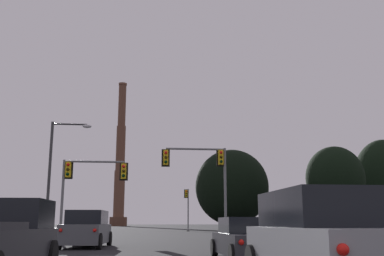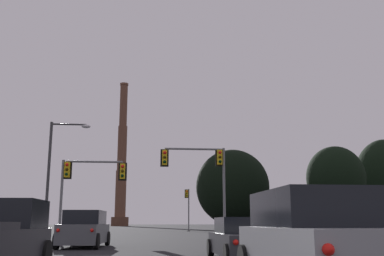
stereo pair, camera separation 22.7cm
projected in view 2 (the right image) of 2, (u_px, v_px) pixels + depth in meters
The scene contains 10 objects.
suv_right_lane_third at pixel (316, 241), 8.46m from camera, with size 2.15×4.92×1.86m.
suv_left_lane_front at pixel (85, 229), 23.12m from camera, with size 2.31×4.98×1.86m.
sedan_right_lane_second at pixel (243, 240), 15.46m from camera, with size 1.99×4.71×1.43m.
traffic_light_overhead_right at pixel (204, 170), 31.56m from camera, with size 4.69×0.50×6.45m.
traffic_light_overhead_left at pixel (84, 179), 30.58m from camera, with size 4.52×0.50×5.45m.
traffic_light_far_right at pixel (188, 203), 65.38m from camera, with size 0.78×0.50×6.05m.
street_lamp at pixel (55, 167), 31.36m from camera, with size 2.83×0.36×8.27m.
smokestack at pixel (121, 168), 160.35m from camera, with size 6.07×6.07×51.88m.
treeline_far_left at pixel (336, 178), 61.23m from camera, with size 8.00×7.20×11.56m.
treeline_right_mid at pixel (233, 187), 70.55m from camera, with size 11.54×10.38×12.62m.
Camera 2 is at (0.24, -2.49, 1.25)m, focal length 42.00 mm.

